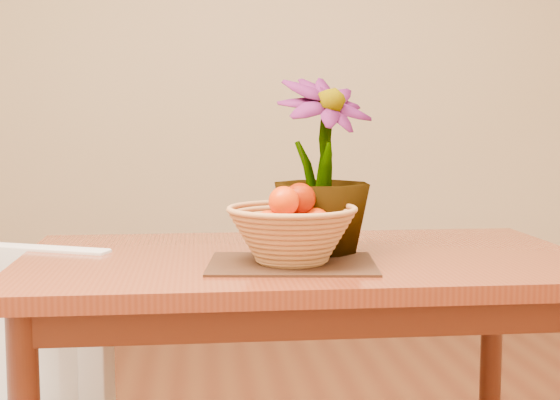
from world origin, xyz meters
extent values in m
cube|color=beige|center=(0.00, 2.25, 1.35)|extent=(4.00, 0.02, 2.70)
cube|color=maroon|center=(0.00, 0.30, 0.73)|extent=(1.40, 0.80, 0.04)
cube|color=#451D10|center=(0.00, 0.30, 0.67)|extent=(1.28, 0.68, 0.08)
cylinder|color=#451D10|center=(-0.62, 0.62, 0.35)|extent=(0.06, 0.06, 0.71)
cylinder|color=#451D10|center=(0.62, 0.62, 0.35)|extent=(0.06, 0.06, 0.71)
cube|color=#331F12|center=(-0.05, 0.17, 0.75)|extent=(0.41, 0.33, 0.01)
cylinder|color=tan|center=(-0.05, 0.17, 0.76)|extent=(0.15, 0.15, 0.01)
sphere|color=red|center=(-0.05, 0.17, 0.84)|extent=(0.06, 0.06, 0.06)
sphere|color=red|center=(0.01, 0.19, 0.84)|extent=(0.07, 0.07, 0.07)
sphere|color=red|center=(-0.07, 0.22, 0.84)|extent=(0.07, 0.07, 0.07)
sphere|color=red|center=(-0.10, 0.15, 0.84)|extent=(0.07, 0.07, 0.07)
sphere|color=red|center=(-0.03, 0.11, 0.84)|extent=(0.07, 0.07, 0.07)
sphere|color=red|center=(-0.03, 0.19, 0.90)|extent=(0.07, 0.07, 0.07)
sphere|color=red|center=(-0.07, 0.15, 0.90)|extent=(0.07, 0.07, 0.07)
sphere|color=red|center=(-0.03, 0.19, 0.90)|extent=(0.07, 0.07, 0.07)
imported|color=#164112|center=(0.04, 0.31, 0.97)|extent=(0.33, 0.33, 0.44)
camera|label=1|loc=(-0.27, -1.60, 1.09)|focal=50.00mm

